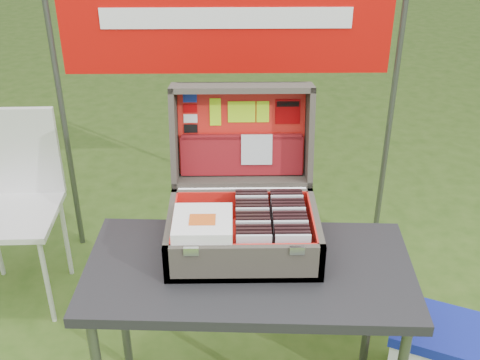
{
  "coord_description": "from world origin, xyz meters",
  "views": [
    {
      "loc": [
        0.03,
        -1.78,
        2.03
      ],
      "look_at": [
        0.05,
        0.1,
        0.97
      ],
      "focal_mm": 45.0,
      "sensor_mm": 36.0,
      "label": 1
    }
  ],
  "objects_px": {
    "chair": "(11,218)",
    "cardboard_box": "(346,288)",
    "table": "(248,342)",
    "suitcase": "(243,181)",
    "cooler": "(438,359)"
  },
  "relations": [
    {
      "from": "table",
      "to": "cardboard_box",
      "type": "bearing_deg",
      "value": 49.81
    },
    {
      "from": "table",
      "to": "chair",
      "type": "distance_m",
      "value": 1.32
    },
    {
      "from": "table",
      "to": "chair",
      "type": "relative_size",
      "value": 1.22
    },
    {
      "from": "cooler",
      "to": "cardboard_box",
      "type": "xyz_separation_m",
      "value": [
        -0.31,
        0.43,
        0.02
      ]
    },
    {
      "from": "suitcase",
      "to": "chair",
      "type": "relative_size",
      "value": 0.58
    },
    {
      "from": "chair",
      "to": "cardboard_box",
      "type": "xyz_separation_m",
      "value": [
        1.58,
        -0.2,
        -0.28
      ]
    },
    {
      "from": "cardboard_box",
      "to": "chair",
      "type": "bearing_deg",
      "value": 176.58
    },
    {
      "from": "chair",
      "to": "table",
      "type": "bearing_deg",
      "value": -33.58
    },
    {
      "from": "table",
      "to": "cardboard_box",
      "type": "distance_m",
      "value": 0.72
    },
    {
      "from": "suitcase",
      "to": "cooler",
      "type": "bearing_deg",
      "value": -5.26
    },
    {
      "from": "table",
      "to": "suitcase",
      "type": "relative_size",
      "value": 2.11
    },
    {
      "from": "cooler",
      "to": "chair",
      "type": "bearing_deg",
      "value": -174.04
    },
    {
      "from": "table",
      "to": "suitcase",
      "type": "height_order",
      "value": "suitcase"
    },
    {
      "from": "chair",
      "to": "cardboard_box",
      "type": "bearing_deg",
      "value": -8.13
    },
    {
      "from": "cooler",
      "to": "chair",
      "type": "distance_m",
      "value": 2.02
    }
  ]
}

